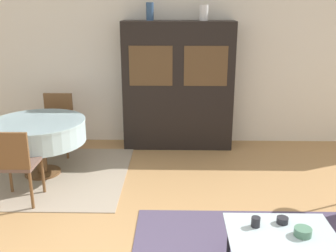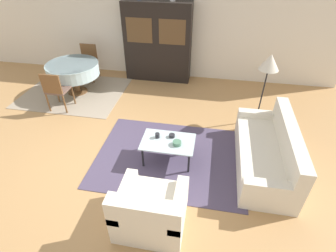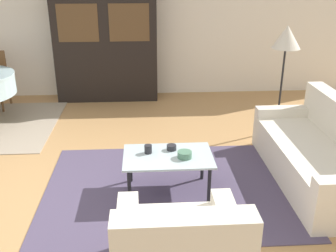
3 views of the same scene
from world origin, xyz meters
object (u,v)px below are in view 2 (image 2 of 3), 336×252
coffee_table (168,143)px  dining_chair_near (56,89)px  bowl (177,143)px  bowl_small (172,136)px  cup (157,135)px  dining_chair_far (88,60)px  display_cabinet (158,42)px  dining_table (73,70)px  couch (268,153)px  floor_lamp (269,65)px  armchair (150,211)px

coffee_table → dining_chair_near: (-2.71, 1.20, 0.15)m
bowl → bowl_small: size_ratio=1.43×
cup → bowl_small: (0.24, 0.06, -0.02)m
dining_chair_far → bowl: bearing=134.5°
bowl_small → display_cabinet: bearing=106.3°
coffee_table → cup: size_ratio=10.35×
bowl → display_cabinet: bearing=107.3°
dining_table → bowl_small: bearing=-34.6°
couch → dining_chair_far: 5.17m
floor_lamp → bowl_small: (-1.61, -1.40, -0.82)m
couch → dining_chair_near: size_ratio=2.16×
bowl_small → coffee_table: bearing=-109.2°
coffee_table → dining_table: bearing=143.1°
dining_chair_far → display_cabinet: bearing=-169.7°
cup → bowl: cup is taller
armchair → bowl: size_ratio=6.31×
bowl → dining_table: bearing=143.9°
dining_chair_far → floor_lamp: bearing=163.0°
couch → dining_table: bearing=66.8°
dining_chair_near → bowl_small: size_ratio=9.04×
dining_chair_near → dining_chair_far: bearing=90.0°
couch → cup: couch is taller
armchair → couch: bearing=41.1°
coffee_table → bowl_small: bearing=70.8°
coffee_table → display_cabinet: bearing=104.9°
coffee_table → dining_chair_near: size_ratio=0.99×
couch → armchair: (-1.68, -1.46, -0.00)m
display_cabinet → bowl_small: 3.26m
dining_chair_far → coffee_table: bearing=133.4°
coffee_table → dining_table: (-2.71, 2.04, 0.23)m
display_cabinet → dining_chair_far: 1.95m
floor_lamp → bowl: 2.33m
armchair → dining_chair_far: bearing=123.0°
display_cabinet → bowl_small: bearing=-73.7°
couch → armchair: couch is taller
armchair → dining_table: (-2.72, 3.35, 0.32)m
dining_chair_far → armchair: bearing=123.0°
couch → dining_chair_near: 4.52m
bowl → bowl_small: bowl is taller
armchair → dining_chair_near: dining_chair_near is taller
floor_lamp → armchair: bearing=-120.2°
couch → bowl: (-1.52, -0.21, 0.16)m
coffee_table → bowl: size_ratio=6.28×
bowl → bowl_small: bearing=121.9°
coffee_table → display_cabinet: size_ratio=0.45×
display_cabinet → couch: bearing=-50.4°
dining_table → bowl: 3.56m
coffee_table → cup: cup is taller
coffee_table → cup: 0.23m
armchair → coffee_table: armchair is taller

